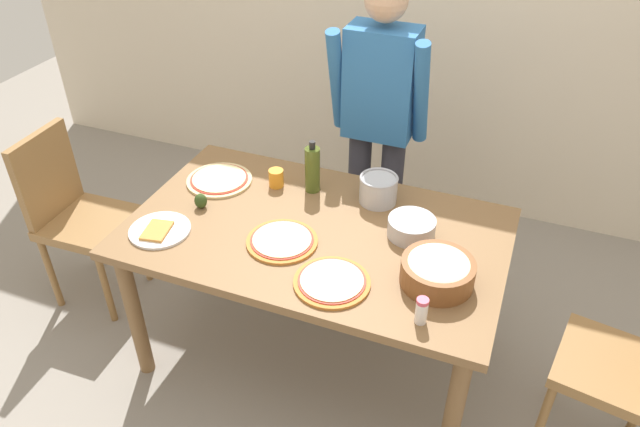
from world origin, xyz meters
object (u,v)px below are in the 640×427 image
object	(u,v)px
dining_table	(316,246)
olive_oil_bottle	(312,169)
plate_with_slice	(159,230)
mixing_bowl_steel	(411,227)
chair_wooden_left	(73,209)
pizza_cooked_on_tray	(282,241)
person_cook	(379,118)
salt_shaker	(422,311)
cup_orange	(276,178)
steel_pot	(378,189)
popcorn_bowl	(438,270)
avocado	(201,201)
chair_wooden_right	(637,364)
pizza_raw_on_board	(219,180)
pizza_second_cooked	(332,282)

from	to	relation	value
dining_table	olive_oil_bottle	bearing A→B (deg)	114.50
plate_with_slice	mixing_bowl_steel	bearing A→B (deg)	20.28
chair_wooden_left	pizza_cooked_on_tray	world-z (taller)	chair_wooden_left
person_cook	chair_wooden_left	bearing A→B (deg)	-150.05
person_cook	plate_with_slice	xyz separation A→B (m)	(-0.65, -1.01, -0.17)
plate_with_slice	salt_shaker	distance (m)	1.16
mixing_bowl_steel	cup_orange	xyz separation A→B (m)	(-0.69, 0.14, 0.00)
olive_oil_bottle	salt_shaker	xyz separation A→B (m)	(0.67, -0.64, -0.06)
steel_pot	cup_orange	xyz separation A→B (m)	(-0.48, -0.05, -0.02)
popcorn_bowl	pizza_cooked_on_tray	bearing A→B (deg)	179.22
plate_with_slice	avocado	size ratio (longest dim) A/B	3.71
dining_table	chair_wooden_left	world-z (taller)	chair_wooden_left
dining_table	salt_shaker	bearing A→B (deg)	-33.89
chair_wooden_right	salt_shaker	world-z (taller)	chair_wooden_right
chair_wooden_left	pizza_raw_on_board	size ratio (longest dim) A/B	3.05
person_cook	cup_orange	size ratio (longest dim) A/B	19.06
dining_table	steel_pot	distance (m)	0.39
mixing_bowl_steel	cup_orange	bearing A→B (deg)	168.53
pizza_raw_on_board	plate_with_slice	world-z (taller)	plate_with_slice
cup_orange	salt_shaker	size ratio (longest dim) A/B	0.80
pizza_raw_on_board	cup_orange	distance (m)	0.28
pizza_second_cooked	cup_orange	distance (m)	0.73
mixing_bowl_steel	cup_orange	size ratio (longest dim) A/B	2.35
chair_wooden_left	mixing_bowl_steel	bearing A→B (deg)	4.63
pizza_cooked_on_tray	pizza_second_cooked	size ratio (longest dim) A/B	1.01
pizza_raw_on_board	person_cook	bearing A→B (deg)	43.17
chair_wooden_left	salt_shaker	bearing A→B (deg)	-10.25
dining_table	pizza_raw_on_board	distance (m)	0.61
pizza_cooked_on_tray	chair_wooden_left	bearing A→B (deg)	175.04
pizza_raw_on_board	pizza_second_cooked	xyz separation A→B (m)	(0.75, -0.48, 0.00)
pizza_raw_on_board	pizza_cooked_on_tray	distance (m)	0.57
pizza_raw_on_board	cup_orange	world-z (taller)	cup_orange
chair_wooden_right	steel_pot	world-z (taller)	chair_wooden_right
chair_wooden_right	pizza_cooked_on_tray	world-z (taller)	chair_wooden_right
dining_table	pizza_second_cooked	size ratio (longest dim) A/B	5.41
pizza_second_cooked	avocado	size ratio (longest dim) A/B	4.23
plate_with_slice	dining_table	bearing A→B (deg)	22.88
dining_table	person_cook	xyz separation A→B (m)	(0.04, 0.76, 0.27)
plate_with_slice	olive_oil_bottle	distance (m)	0.73
popcorn_bowl	cup_orange	xyz separation A→B (m)	(-0.85, 0.39, -0.02)
pizza_raw_on_board	mixing_bowl_steel	size ratio (longest dim) A/B	1.56
pizza_raw_on_board	pizza_second_cooked	distance (m)	0.89
pizza_raw_on_board	popcorn_bowl	distance (m)	1.17
pizza_raw_on_board	avocado	world-z (taller)	avocado
pizza_second_cooked	chair_wooden_right	bearing A→B (deg)	11.24
person_cook	pizza_raw_on_board	size ratio (longest dim) A/B	5.20
mixing_bowl_steel	cup_orange	distance (m)	0.70
chair_wooden_left	mixing_bowl_steel	size ratio (longest dim) A/B	4.75
popcorn_bowl	olive_oil_bottle	distance (m)	0.80
dining_table	olive_oil_bottle	xyz separation A→B (m)	(-0.13, 0.28, 0.20)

